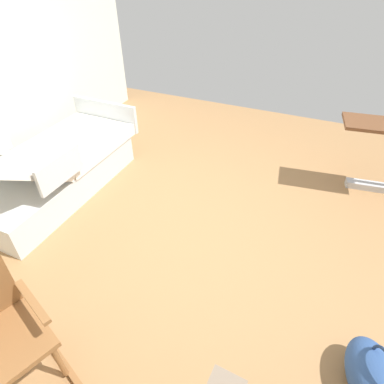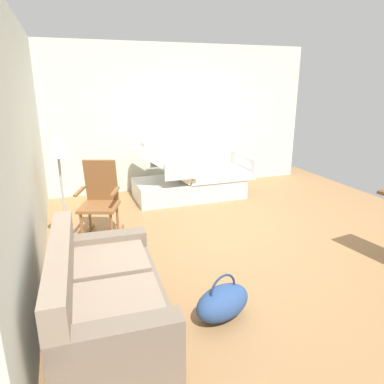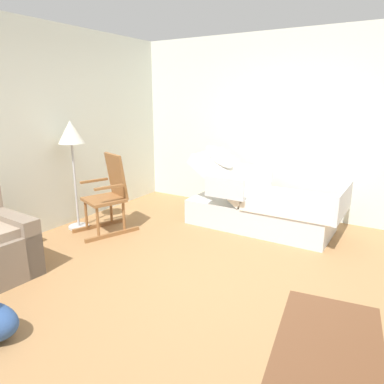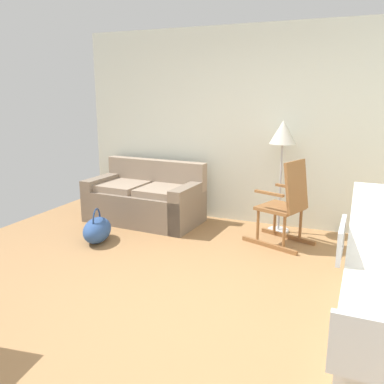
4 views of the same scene
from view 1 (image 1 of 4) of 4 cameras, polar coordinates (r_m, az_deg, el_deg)
name	(u,v)px [view 1 (image 1 of 4)]	position (r m, az deg, el deg)	size (l,w,h in m)	color
ground_plane	(198,226)	(3.33, 1.09, -6.06)	(6.31, 6.31, 0.00)	#9E7247
hospital_bed	(52,168)	(3.94, -23.76, 3.90)	(1.05, 2.07, 1.13)	silver
overbed_table	(383,150)	(4.10, 31.00, 6.53)	(0.87, 0.51, 0.84)	#B2B5BA
duffel_bag	(375,381)	(2.59, 29.93, -27.26)	(0.49, 0.63, 0.43)	#2D4C84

